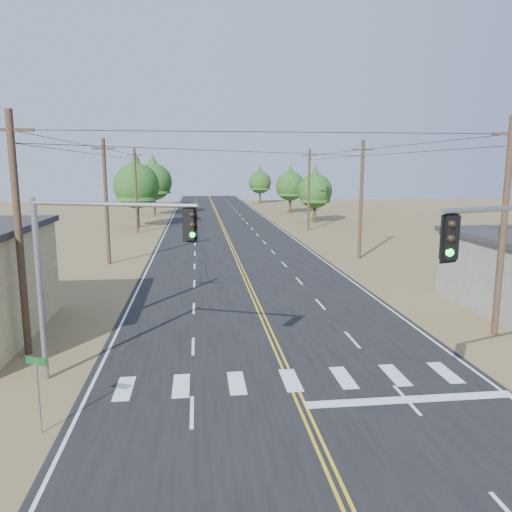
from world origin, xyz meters
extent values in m
cube|color=black|center=(0.00, 30.00, 0.01)|extent=(15.00, 200.00, 0.02)
cylinder|color=#4C3826|center=(-10.50, 12.00, 5.00)|extent=(0.30, 0.30, 10.00)
cube|color=#4C3826|center=(-10.50, 12.00, 9.20)|extent=(1.80, 0.12, 0.12)
cylinder|color=#4C3826|center=(-10.50, 32.00, 5.00)|extent=(0.30, 0.30, 10.00)
cube|color=#4C3826|center=(-10.50, 32.00, 9.20)|extent=(1.80, 0.12, 0.12)
cylinder|color=#4C3826|center=(-10.50, 52.00, 5.00)|extent=(0.30, 0.30, 10.00)
cube|color=#4C3826|center=(-10.50, 52.00, 9.20)|extent=(1.80, 0.12, 0.12)
cylinder|color=#4C3826|center=(10.50, 12.00, 5.00)|extent=(0.30, 0.30, 10.00)
cube|color=#4C3826|center=(10.50, 12.00, 9.20)|extent=(1.80, 0.12, 0.12)
cylinder|color=#4C3826|center=(10.50, 32.00, 5.00)|extent=(0.30, 0.30, 10.00)
cube|color=#4C3826|center=(10.50, 32.00, 9.20)|extent=(1.80, 0.12, 0.12)
cylinder|color=#4C3826|center=(10.50, 52.00, 5.00)|extent=(0.30, 0.30, 10.00)
cube|color=#4C3826|center=(10.50, 52.00, 9.20)|extent=(1.80, 0.12, 0.12)
cylinder|color=gray|center=(-8.99, 9.24, 3.22)|extent=(0.22, 0.22, 6.45)
cylinder|color=gray|center=(-8.99, 9.24, 6.45)|extent=(0.17, 0.17, 0.55)
cylinder|color=gray|center=(-6.13, 8.15, 6.54)|extent=(5.78, 2.32, 0.15)
cube|color=black|center=(-3.53, 7.16, 5.94)|extent=(0.40, 0.37, 1.01)
sphere|color=black|center=(-3.47, 7.00, 6.26)|extent=(0.18, 0.18, 0.18)
sphere|color=black|center=(-3.47, 7.00, 5.94)|extent=(0.18, 0.18, 0.18)
sphere|color=#0CE533|center=(-3.47, 7.00, 5.62)|extent=(0.18, 0.18, 0.18)
cube|color=black|center=(2.59, 1.98, 6.13)|extent=(0.41, 0.38, 1.05)
sphere|color=black|center=(2.53, 1.82, 6.46)|extent=(0.19, 0.19, 0.19)
sphere|color=black|center=(2.53, 1.82, 6.13)|extent=(0.19, 0.19, 0.19)
sphere|color=#0CE533|center=(2.53, 1.82, 5.80)|extent=(0.19, 0.19, 0.19)
cylinder|color=gray|center=(-8.01, 5.25, 1.17)|extent=(0.06, 0.06, 2.34)
cube|color=#0A4C16|center=(-8.01, 5.25, 2.25)|extent=(0.65, 0.32, 0.23)
cylinder|color=#3F2D1E|center=(-11.09, 57.73, 1.77)|extent=(0.48, 0.48, 3.54)
cone|color=#144816|center=(-11.09, 57.73, 6.68)|extent=(5.50, 5.50, 6.29)
sphere|color=#144816|center=(-11.09, 57.73, 5.40)|extent=(5.90, 5.90, 5.90)
cylinder|color=#3F2D1E|center=(-10.27, 74.35, 1.78)|extent=(0.44, 0.44, 3.56)
cone|color=#144816|center=(-10.27, 74.35, 6.73)|extent=(5.54, 5.54, 6.34)
sphere|color=#144816|center=(-10.27, 74.35, 5.44)|extent=(5.94, 5.94, 5.94)
cylinder|color=#3F2D1E|center=(-12.55, 93.44, 1.70)|extent=(0.50, 0.50, 3.41)
cone|color=#144816|center=(-12.55, 93.44, 6.44)|extent=(5.30, 5.30, 6.06)
sphere|color=#144816|center=(-12.55, 93.44, 5.21)|extent=(5.68, 5.68, 5.68)
cylinder|color=#3F2D1E|center=(13.29, 60.48, 1.46)|extent=(0.48, 0.48, 2.91)
cone|color=#144816|center=(13.29, 60.48, 5.50)|extent=(4.53, 4.53, 5.18)
sphere|color=#144816|center=(13.29, 60.48, 4.45)|extent=(4.86, 4.86, 4.86)
cylinder|color=#3F2D1E|center=(12.65, 76.02, 1.49)|extent=(0.46, 0.46, 2.98)
cone|color=#144816|center=(12.65, 76.02, 5.63)|extent=(4.63, 4.63, 5.30)
sphere|color=#144816|center=(12.65, 76.02, 4.55)|extent=(4.97, 4.97, 4.97)
cylinder|color=#3F2D1E|center=(10.46, 100.36, 1.48)|extent=(0.45, 0.45, 2.95)
cone|color=#144816|center=(10.46, 100.36, 5.57)|extent=(4.59, 4.59, 5.25)
sphere|color=#144816|center=(10.46, 100.36, 4.51)|extent=(4.92, 4.92, 4.92)
camera|label=1|loc=(-3.30, -9.01, 7.75)|focal=35.00mm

